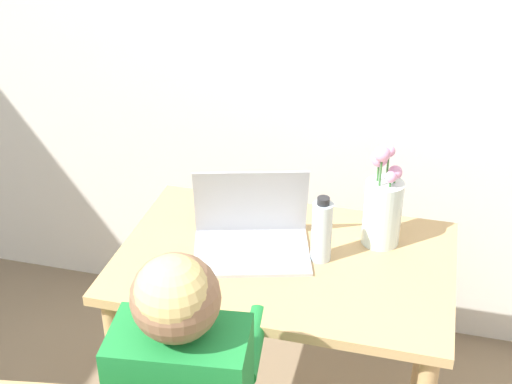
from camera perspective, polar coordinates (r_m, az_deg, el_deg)
wall_back at (r=2.52m, az=0.47°, el=14.60°), size 6.40×0.05×2.50m
dining_table at (r=2.14m, az=2.25°, el=-7.72°), size 0.97×0.63×0.72m
laptop at (r=2.08m, az=-0.37°, el=-3.15°), size 0.39×0.32×0.24m
flower_vase at (r=2.11m, az=10.10°, el=-1.14°), size 0.11×0.11×0.32m
water_bottle at (r=2.02m, az=5.29°, el=-3.10°), size 0.06×0.06×0.20m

